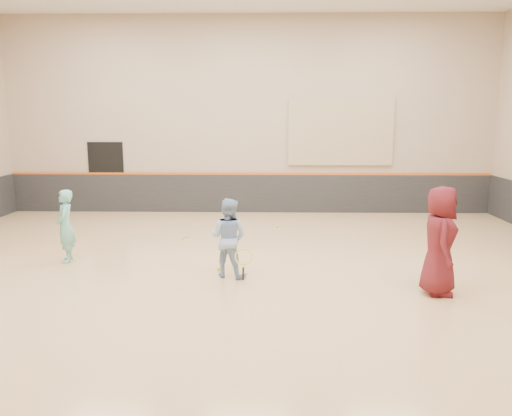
{
  "coord_description": "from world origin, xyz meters",
  "views": [
    {
      "loc": [
        0.56,
        -9.51,
        2.96
      ],
      "look_at": [
        0.33,
        0.4,
        1.15
      ],
      "focal_mm": 35.0,
      "sensor_mm": 36.0,
      "label": 1
    }
  ],
  "objects_px": {
    "young_man": "(440,241)",
    "spare_racket": "(186,237)",
    "girl": "(65,226)",
    "instructor": "(228,238)"
  },
  "relations": [
    {
      "from": "young_man",
      "to": "spare_racket",
      "type": "xyz_separation_m",
      "value": [
        -4.89,
        3.71,
        -0.86
      ]
    },
    {
      "from": "spare_racket",
      "to": "girl",
      "type": "bearing_deg",
      "value": -137.58
    },
    {
      "from": "girl",
      "to": "instructor",
      "type": "relative_size",
      "value": 1.01
    },
    {
      "from": "instructor",
      "to": "girl",
      "type": "bearing_deg",
      "value": 6.04
    },
    {
      "from": "girl",
      "to": "instructor",
      "type": "height_order",
      "value": "girl"
    },
    {
      "from": "girl",
      "to": "instructor",
      "type": "bearing_deg",
      "value": 60.67
    },
    {
      "from": "girl",
      "to": "instructor",
      "type": "xyz_separation_m",
      "value": [
        3.42,
        -0.88,
        -0.01
      ]
    },
    {
      "from": "instructor",
      "to": "spare_racket",
      "type": "height_order",
      "value": "instructor"
    },
    {
      "from": "instructor",
      "to": "young_man",
      "type": "bearing_deg",
      "value": -173.01
    },
    {
      "from": "girl",
      "to": "spare_racket",
      "type": "distance_m",
      "value": 3.0
    }
  ]
}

